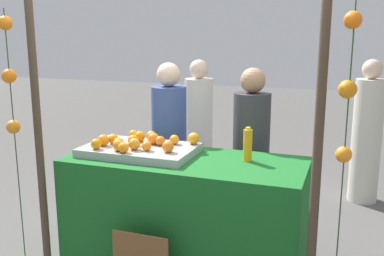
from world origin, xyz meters
name	(u,v)px	position (x,y,z in m)	size (l,w,h in m)	color
stall_counter	(185,217)	(0.00, 0.00, 0.45)	(1.75, 0.75, 0.91)	#196023
orange_tray	(140,150)	(-0.37, 0.01, 0.94)	(0.84, 0.53, 0.06)	#9EA0A5
orange_0	(96,144)	(-0.63, -0.18, 1.01)	(0.08, 0.08, 0.08)	orange
orange_1	(151,136)	(-0.36, 0.19, 1.01)	(0.08, 0.08, 0.08)	orange
orange_2	(134,144)	(-0.36, -0.10, 1.01)	(0.09, 0.09, 0.09)	orange
orange_3	(147,146)	(-0.26, -0.10, 1.00)	(0.07, 0.07, 0.07)	orange
orange_4	(123,148)	(-0.39, -0.20, 1.01)	(0.08, 0.08, 0.08)	orange
orange_5	(113,139)	(-0.59, 0.00, 1.01)	(0.08, 0.08, 0.08)	orange
orange_6	(133,140)	(-0.43, 0.01, 1.01)	(0.08, 0.08, 0.08)	orange
orange_7	(118,145)	(-0.46, -0.17, 1.01)	(0.08, 0.08, 0.08)	orange
orange_8	(160,141)	(-0.23, 0.08, 1.01)	(0.08, 0.08, 0.08)	orange
orange_9	(168,147)	(-0.10, -0.08, 1.01)	(0.09, 0.09, 0.09)	orange
orange_10	(140,136)	(-0.44, 0.14, 1.01)	(0.08, 0.08, 0.08)	orange
orange_11	(133,134)	(-0.53, 0.21, 1.00)	(0.07, 0.07, 0.07)	orange
orange_12	(174,140)	(-0.15, 0.15, 1.01)	(0.07, 0.07, 0.07)	orange
orange_13	(154,139)	(-0.30, 0.10, 1.01)	(0.09, 0.09, 0.09)	orange
orange_14	(194,138)	(-0.01, 0.21, 1.01)	(0.09, 0.09, 0.09)	orange
orange_15	(103,140)	(-0.64, -0.07, 1.01)	(0.09, 0.09, 0.09)	orange
orange_16	(118,143)	(-0.50, -0.09, 1.01)	(0.08, 0.08, 0.08)	orange
juice_bottle	(248,145)	(0.44, 0.10, 1.03)	(0.06, 0.06, 0.25)	orange
vendor_left	(169,155)	(-0.40, 0.66, 0.73)	(0.31, 0.31, 1.56)	#384C8C
vendor_right	(250,165)	(0.35, 0.64, 0.72)	(0.31, 0.31, 1.54)	#333338
crowd_person_0	(199,134)	(-0.45, 1.62, 0.71)	(0.31, 0.31, 1.53)	beige
crowd_person_1	(367,137)	(1.30, 2.06, 0.72)	(0.31, 0.31, 1.55)	beige
canopy_post_left	(39,141)	(-0.96, -0.41, 1.06)	(0.06, 0.06, 2.12)	#473828
canopy_post_right	(317,168)	(0.96, -0.41, 1.06)	(0.06, 0.06, 2.12)	#473828
garland_strand_left	(9,79)	(-1.15, -0.44, 1.49)	(0.11, 0.11, 1.98)	#2D4C23
garland_strand_right	(348,92)	(1.09, -0.41, 1.50)	(0.10, 0.10, 1.98)	#2D4C23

